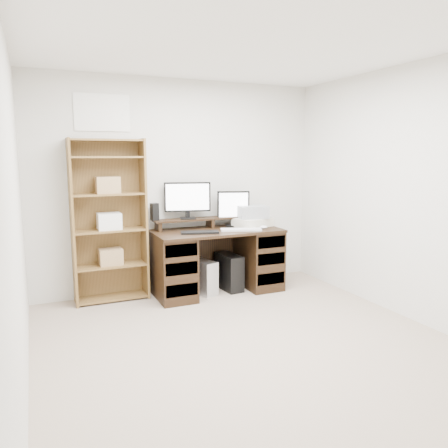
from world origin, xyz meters
TOP-DOWN VIEW (x-y plane):
  - room at (-0.00, 0.00)m, footprint 3.54×4.04m
  - desk at (0.32, 1.64)m, footprint 1.50×0.70m
  - riser_shelf at (0.32, 1.85)m, footprint 1.40×0.22m
  - monitor_wide at (0.04, 1.86)m, footprint 0.54×0.19m
  - monitor_small at (0.61, 1.80)m, footprint 0.39×0.19m
  - speaker at (-0.36, 1.88)m, footprint 0.10×0.10m
  - keyboard_black at (0.06, 1.50)m, footprint 0.44×0.24m
  - keyboard_white at (0.56, 1.48)m, footprint 0.49×0.28m
  - mouse at (0.86, 1.48)m, footprint 0.11×0.08m
  - printer at (0.82, 1.68)m, footprint 0.50×0.43m
  - basket at (0.82, 1.68)m, footprint 0.38×0.30m
  - tower_silver at (0.14, 1.65)m, footprint 0.29×0.43m
  - tower_black at (0.49, 1.66)m, footprint 0.22×0.45m
  - bookshelf at (-0.88, 1.86)m, footprint 0.80×0.30m

SIDE VIEW (x-z plane):
  - tower_silver at x=0.14m, z-range 0.00..0.40m
  - tower_black at x=0.49m, z-range 0.00..0.43m
  - desk at x=0.32m, z-range 0.01..0.76m
  - keyboard_white at x=0.56m, z-range 0.75..0.77m
  - keyboard_black at x=0.06m, z-range 0.75..0.77m
  - mouse at x=0.86m, z-range 0.75..0.79m
  - printer at x=0.82m, z-range 0.75..0.86m
  - riser_shelf at x=0.32m, z-range 0.78..0.90m
  - bookshelf at x=-0.88m, z-range 0.02..1.82m
  - basket at x=0.82m, z-range 0.86..1.01m
  - speaker at x=-0.36m, z-range 0.87..1.07m
  - monitor_small at x=0.61m, z-range 0.77..1.20m
  - monitor_wide at x=0.04m, z-range 0.90..1.33m
  - room at x=0.00m, z-range -0.02..2.52m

